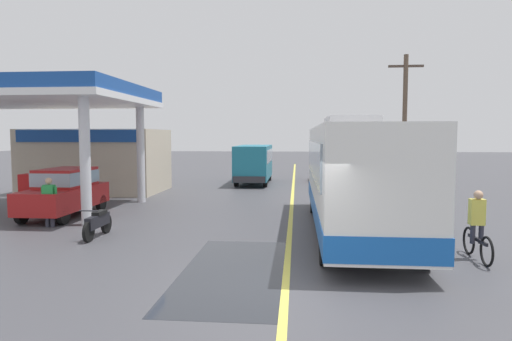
% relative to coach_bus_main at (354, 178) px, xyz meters
% --- Properties ---
extents(ground, '(120.00, 120.00, 0.00)m').
position_rel_coach_bus_main_xyz_m(ground, '(-2.01, 14.26, -1.72)').
color(ground, '#424247').
extents(lane_divider_stripe, '(0.16, 50.00, 0.01)m').
position_rel_coach_bus_main_xyz_m(lane_divider_stripe, '(-2.01, 9.26, -1.72)').
color(lane_divider_stripe, '#D8CC4C').
rests_on(lane_divider_stripe, ground).
extents(wet_puddle_patch, '(2.42, 5.59, 0.01)m').
position_rel_coach_bus_main_xyz_m(wet_puddle_patch, '(-3.15, -4.56, -1.72)').
color(wet_puddle_patch, '#26282D').
rests_on(wet_puddle_patch, ground).
extents(coach_bus_main, '(2.60, 11.04, 3.69)m').
position_rel_coach_bus_main_xyz_m(coach_bus_main, '(0.00, 0.00, 0.00)').
color(coach_bus_main, white).
rests_on(coach_bus_main, ground).
extents(gas_station_roadside, '(9.10, 11.95, 5.10)m').
position_rel_coach_bus_main_xyz_m(gas_station_roadside, '(-12.66, 7.05, 0.91)').
color(gas_station_roadside, '#194799').
rests_on(gas_station_roadside, ground).
extents(car_at_pump, '(1.70, 4.20, 1.82)m').
position_rel_coach_bus_main_xyz_m(car_at_pump, '(-10.56, 1.72, -0.71)').
color(car_at_pump, maroon).
rests_on(car_at_pump, ground).
extents(minibus_opposing_lane, '(2.04, 6.13, 2.44)m').
position_rel_coach_bus_main_xyz_m(minibus_opposing_lane, '(-4.55, 14.13, -0.25)').
color(minibus_opposing_lane, teal).
rests_on(minibus_opposing_lane, ground).
extents(cyclist_on_shoulder, '(0.34, 1.82, 1.72)m').
position_rel_coach_bus_main_xyz_m(cyclist_on_shoulder, '(2.62, -3.10, -0.94)').
color(cyclist_on_shoulder, black).
rests_on(cyclist_on_shoulder, ground).
extents(motorcycle_parked_forecourt, '(0.55, 1.80, 0.92)m').
position_rel_coach_bus_main_xyz_m(motorcycle_parked_forecourt, '(-7.76, -1.60, -1.28)').
color(motorcycle_parked_forecourt, black).
rests_on(motorcycle_parked_forecourt, ground).
extents(pedestrian_near_pump, '(0.55, 0.22, 1.66)m').
position_rel_coach_bus_main_xyz_m(pedestrian_near_pump, '(-10.05, -0.26, -0.79)').
color(pedestrian_near_pump, '#33333F').
rests_on(pedestrian_near_pump, ground).
extents(car_trailing_behind_bus, '(1.70, 4.20, 1.82)m').
position_rel_coach_bus_main_xyz_m(car_trailing_behind_bus, '(0.30, 16.04, -0.71)').
color(car_trailing_behind_bus, maroon).
rests_on(car_trailing_behind_bus, ground).
extents(utility_pole_roadside, '(1.80, 0.24, 7.30)m').
position_rel_coach_bus_main_xyz_m(utility_pole_roadside, '(3.84, 9.89, 2.10)').
color(utility_pole_roadside, brown).
rests_on(utility_pole_roadside, ground).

